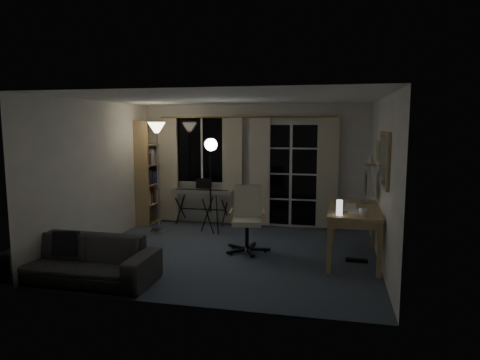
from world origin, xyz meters
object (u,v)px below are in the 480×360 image
office_chair (247,213)px  monitor (367,184)px  torchiere_lamp (157,144)px  sofa (80,252)px  bookshelf (150,174)px  desk (354,214)px  keyboard_piano (203,193)px  mug (364,211)px  studio_light (211,156)px

office_chair → monitor: bearing=0.1°
torchiere_lamp → sofa: bearing=-89.4°
sofa → torchiere_lamp: bearing=90.9°
bookshelf → desk: size_ratio=1.39×
desk → sofa: (-3.48, -1.64, -0.31)m
keyboard_piano → mug: keyboard_piano is taller
torchiere_lamp → monitor: bearing=-7.6°
desk → office_chair: bearing=176.1°
bookshelf → studio_light: size_ratio=1.15×
monitor → sofa: monitor is taller
bookshelf → office_chair: 2.85m
monitor → office_chair: bearing=-169.4°
mug → sofa: bearing=-162.3°
bookshelf → monitor: 4.39m
desk → sofa: size_ratio=0.77×
bookshelf → sofa: size_ratio=1.07×
keyboard_piano → studio_light: 1.05m
torchiere_lamp → monitor: 3.78m
keyboard_piano → mug: 3.63m
studio_light → monitor: bearing=-35.3°
monitor → mug: 0.98m
office_chair → desk: size_ratio=0.70×
studio_light → sofa: studio_light is taller
studio_light → monitor: studio_light is taller
studio_light → mug: bearing=-53.8°
studio_light → desk: 2.79m
office_chair → sofa: bearing=-144.3°
desk → torchiere_lamp: bearing=166.7°
torchiere_lamp → office_chair: (1.86, -0.78, -1.04)m
desk → mug: mug is taller
mug → office_chair: bearing=159.3°
torchiere_lamp → studio_light: bearing=3.3°
torchiere_lamp → desk: 3.75m
studio_light → desk: (2.50, -1.00, -0.76)m
sofa → studio_light: bearing=69.9°
keyboard_piano → studio_light: size_ratio=0.67×
studio_light → bookshelf: bearing=131.1°
torchiere_lamp → studio_light: (1.01, 0.06, -0.20)m
studio_light → keyboard_piano: bearing=96.3°
mug → desk: bearing=101.3°
bookshelf → mug: (4.11, -2.21, -0.13)m
keyboard_piano → studio_light: bearing=-60.9°
mug → sofa: size_ratio=0.07×
sofa → bookshelf: bearing=99.3°
bookshelf → monitor: (4.20, -1.26, 0.10)m
keyboard_piano → desk: 3.27m
torchiere_lamp → keyboard_piano: bearing=45.4°
keyboard_piano → desk: (2.85, -1.61, 0.03)m
torchiere_lamp → studio_light: 1.03m
office_chair → sofa: 2.58m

